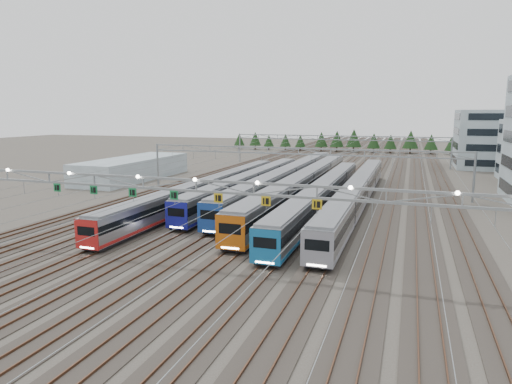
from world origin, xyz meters
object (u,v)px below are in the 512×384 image
(gantry_mid, at_px, (298,156))
(depot_bldg_north, at_px, (503,139))
(west_shed, at_px, (133,168))
(train_f, at_px, (358,192))
(train_d, at_px, (304,184))
(gantry_far, at_px, (338,141))
(train_b, at_px, (250,184))
(train_a, at_px, (209,189))
(train_e, at_px, (323,195))
(gantry_near, at_px, (195,188))
(train_c, at_px, (288,178))

(gantry_mid, bearing_deg, depot_bldg_north, 52.02)
(west_shed, bearing_deg, train_f, -16.30)
(west_shed, bearing_deg, train_d, -14.77)
(gantry_mid, height_order, gantry_far, same)
(train_b, relative_size, train_f, 0.82)
(train_f, bearing_deg, train_a, -169.48)
(train_e, height_order, gantry_near, gantry_near)
(gantry_near, relative_size, gantry_mid, 1.00)
(train_b, xyz_separation_m, train_f, (18.00, -2.56, 0.04))
(train_c, height_order, gantry_near, gantry_near)
(train_c, relative_size, gantry_far, 1.20)
(train_a, height_order, west_shed, west_shed)
(west_shed, bearing_deg, gantry_mid, -8.27)
(gantry_near, distance_m, gantry_far, 85.12)
(train_e, distance_m, west_shed, 47.49)
(train_a, bearing_deg, west_shed, 144.72)
(gantry_near, bearing_deg, west_shed, 129.20)
(train_e, xyz_separation_m, gantry_far, (-6.75, 57.64, 4.23))
(train_c, xyz_separation_m, train_d, (4.50, -6.49, 0.04))
(train_b, relative_size, depot_bldg_north, 2.33)
(train_d, bearing_deg, gantry_far, 92.58)
(train_c, distance_m, train_e, 16.77)
(train_f, xyz_separation_m, gantry_near, (-11.30, -31.36, 4.91))
(train_b, distance_m, gantry_near, 34.92)
(train_e, bearing_deg, train_a, -179.05)
(train_f, height_order, gantry_mid, gantry_mid)
(train_b, height_order, gantry_far, gantry_far)
(train_c, height_order, gantry_mid, gantry_mid)
(train_c, xyz_separation_m, west_shed, (-34.93, 3.90, -0.06))
(train_f, height_order, gantry_far, gantry_far)
(gantry_far, distance_m, depot_bldg_north, 40.84)
(train_e, xyz_separation_m, west_shed, (-43.93, 18.04, 0.05))
(gantry_mid, bearing_deg, train_c, 146.26)
(train_d, distance_m, gantry_near, 35.53)
(train_a, height_order, train_d, train_d)
(gantry_near, bearing_deg, train_c, 93.03)
(train_a, distance_m, depot_bldg_north, 82.77)
(train_e, height_order, depot_bldg_north, depot_bldg_north)
(train_b, height_order, gantry_mid, gantry_mid)
(gantry_far, xyz_separation_m, west_shed, (-37.18, -39.60, -4.18))
(train_c, height_order, gantry_far, gantry_far)
(train_a, xyz_separation_m, train_c, (9.00, 14.45, 0.23))
(train_b, bearing_deg, west_shed, 159.12)
(train_b, relative_size, train_c, 0.76)
(train_a, distance_m, train_d, 15.67)
(train_b, distance_m, train_c, 8.92)
(depot_bldg_north, bearing_deg, train_c, -130.33)
(train_b, relative_size, gantry_mid, 0.91)
(gantry_near, relative_size, west_shed, 1.88)
(west_shed, bearing_deg, depot_bldg_north, 30.81)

